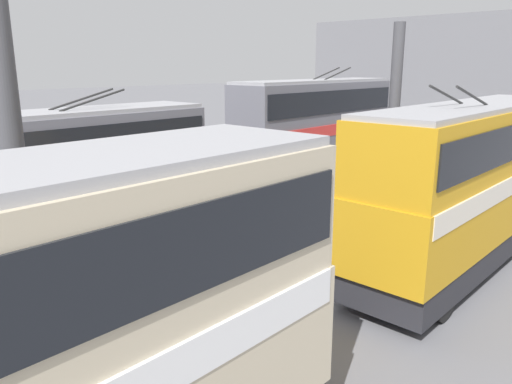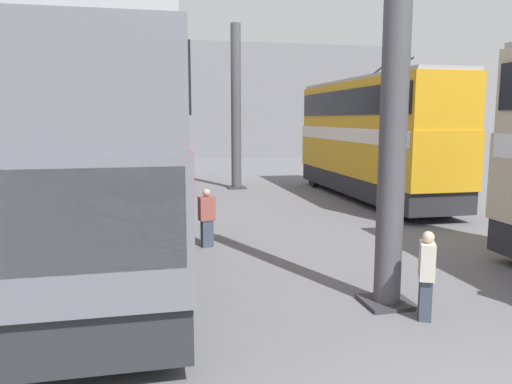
{
  "view_description": "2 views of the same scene",
  "coord_description": "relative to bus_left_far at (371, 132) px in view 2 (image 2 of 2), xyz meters",
  "views": [
    {
      "loc": [
        0.59,
        -10.26,
        6.13
      ],
      "look_at": [
        11.72,
        0.02,
        2.27
      ],
      "focal_mm": 35.0,
      "sensor_mm": 36.0,
      "label": 1
    },
    {
      "loc": [
        -3.6,
        4.24,
        3.41
      ],
      "look_at": [
        10.07,
        1.27,
        1.34
      ],
      "focal_mm": 35.0,
      "sensor_mm": 36.0,
      "label": 2
    }
  ],
  "objects": [
    {
      "name": "support_column_near",
      "position": [
        -11.4,
        4.97,
        0.94
      ],
      "size": [
        0.87,
        0.87,
        7.86
      ],
      "color": "#4C4C51",
      "rests_on": "ground_plane"
    },
    {
      "name": "bus_left_far",
      "position": [
        0.0,
        0.0,
        0.0
      ],
      "size": [
        11.14,
        2.54,
        5.65
      ],
      "color": "black",
      "rests_on": "ground_plane"
    },
    {
      "name": "person_by_right_row",
      "position": [
        -6.52,
        7.72,
        -2.04
      ],
      "size": [
        0.33,
        0.47,
        1.57
      ],
      "rotation": [
        0.0,
        0.0,
        0.24
      ],
      "color": "#384251",
      "rests_on": "ground_plane"
    },
    {
      "name": "bus_right_far",
      "position": [
        5.68,
        9.93,
        0.21
      ],
      "size": [
        10.71,
        2.54,
        6.04
      ],
      "color": "black",
      "rests_on": "ground_plane"
    },
    {
      "name": "oil_drum",
      "position": [
        2.8,
        8.03,
        -2.45
      ],
      "size": [
        0.6,
        0.6,
        0.83
      ],
      "color": "#235638",
      "rests_on": "ground_plane"
    },
    {
      "name": "person_aisle_foreground",
      "position": [
        -12.18,
        4.66,
        -2.06
      ],
      "size": [
        0.48,
        0.4,
        1.55
      ],
      "rotation": [
        0.0,
        0.0,
        1.12
      ],
      "color": "#384251",
      "rests_on": "ground_plane"
    },
    {
      "name": "depot_back_wall",
      "position": [
        23.62,
        4.97,
        2.07
      ],
      "size": [
        0.5,
        36.0,
        9.86
      ],
      "color": "slate",
      "rests_on": "ground_plane"
    },
    {
      "name": "support_column_far",
      "position": [
        4.49,
        4.97,
        0.94
      ],
      "size": [
        0.87,
        0.87,
        7.86
      ],
      "color": "#4C4C51",
      "rests_on": "ground_plane"
    },
    {
      "name": "bus_right_mid",
      "position": [
        -8.3,
        9.93,
        -0.15
      ],
      "size": [
        10.73,
        2.54,
        5.37
      ],
      "color": "black",
      "rests_on": "ground_plane"
    }
  ]
}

